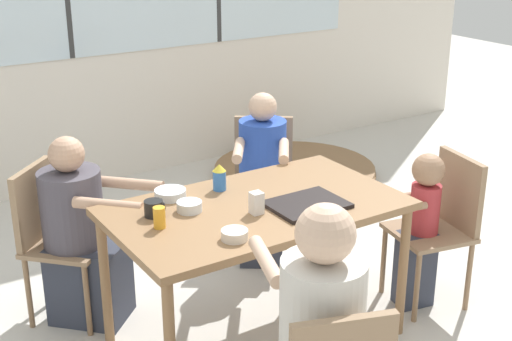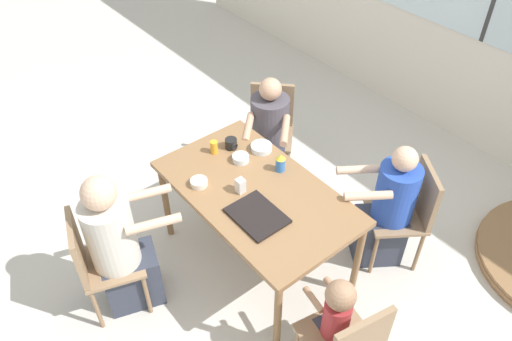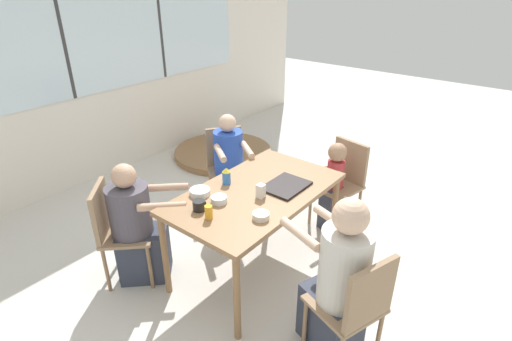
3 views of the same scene
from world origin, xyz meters
The scene contains 18 objects.
ground_plane centered at (0.00, 0.00, 0.00)m, with size 16.00×16.00×0.00m, color beige.
wall_back_with_windows centered at (0.00, 2.65, 1.42)m, with size 8.40×0.08×2.80m.
dining_table centered at (0.00, 0.00, 0.70)m, with size 1.44×0.84×0.77m.
chair_for_man_blue_shirt centered at (0.65, 0.93, 0.52)m, with size 0.56×0.56×0.87m.
chair_for_man_teal_shirt centered at (-0.79, 0.81, 0.52)m, with size 0.57×0.57×0.87m.
chair_for_toddler centered at (1.11, -0.22, 0.52)m, with size 0.47×0.47×0.87m.
person_man_blue_shirt centered at (0.56, 0.79, 0.49)m, with size 0.55×0.61×1.08m.
person_man_teal_shirt centered at (-0.67, 0.69, 0.46)m, with size 0.65×0.65×1.05m.
person_toddler centered at (0.96, -0.19, 0.46)m, with size 0.33×0.23×0.91m.
food_tray_dark centered at (0.20, -0.15, 0.78)m, with size 0.37×0.29×0.02m.
coffee_mug centered at (-0.48, 0.15, 0.81)m, with size 0.10×0.09×0.08m.
sippy_cup centered at (-0.05, 0.27, 0.84)m, with size 0.07×0.07×0.14m.
juice_glass centered at (-0.51, 0.02, 0.82)m, with size 0.06×0.06×0.10m.
milk_carton_small centered at (-0.06, -0.09, 0.82)m, with size 0.06×0.06×0.11m.
bowl_white_shallow centered at (-0.31, 0.11, 0.79)m, with size 0.12×0.12×0.05m.
bowl_cereal centered at (-0.32, 0.31, 0.79)m, with size 0.16×0.16×0.04m.
bowl_fruit centered at (-0.29, -0.27, 0.79)m, with size 0.12×0.12×0.05m.
folded_table_stack centered at (1.57, 1.84, 0.04)m, with size 1.36×1.36×0.09m.
Camera 1 is at (-1.75, -2.72, 2.16)m, focal length 50.00 mm.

